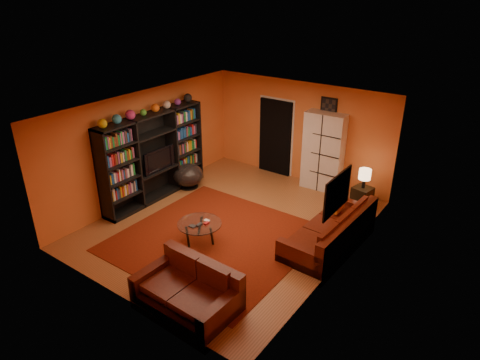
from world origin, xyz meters
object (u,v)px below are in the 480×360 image
Objects in this scene: sofa at (333,232)px; table_lamp at (365,175)px; coffee_table at (200,225)px; storage_cabinet at (324,152)px; tv at (156,159)px; bowl_chair at (188,175)px; loveseat at (190,288)px; entertainment_unit at (154,157)px; side_table at (362,197)px.

sofa is 5.35× the size of table_lamp.
sofa is at bearing 34.74° from coffee_table.
storage_cabinet is at bearing 162.46° from table_lamp.
sofa is 2.77× the size of coffee_table.
bowl_chair is (0.23, 0.81, -0.66)m from tv.
sofa reaches higher than coffee_table.
entertainment_unit is at bearing 55.22° from loveseat.
tv is 2.05× the size of table_lamp.
sofa is at bearing -61.38° from storage_cabinet.
loveseat is at bearing -109.15° from sofa.
loveseat is at bearing -47.65° from bowl_chair.
storage_cabinet is (0.85, 3.76, 0.59)m from coffee_table.
storage_cabinet is 1.30m from table_lamp.
entertainment_unit is at bearing 123.42° from tv.
storage_cabinet is 2.56× the size of bowl_chair.
bowl_chair is at bearing 178.42° from sofa.
sofa is 2.68m from coffee_table.
sofa is at bearing -83.03° from tv.
tv reaches higher than coffee_table.
entertainment_unit is 1.22× the size of sofa.
sofa is 1.45× the size of loveseat.
tv is 4.93m from side_table.
table_lamp reaches higher than bowl_chair.
storage_cabinet reaches higher than sofa.
bowl_chair is (-4.14, 0.28, 0.05)m from sofa.
tv is at bearing 54.42° from loveseat.
loveseat is 0.86× the size of storage_cabinet.
side_table is at bearing -60.77° from tv.
coffee_table is at bearing 37.25° from loveseat.
coffee_table is at bearing -114.64° from tv.
table_lamp is at bearing 21.28° from bowl_chair.
storage_cabinet reaches higher than bowl_chair.
tv is 4.09m from loveseat.
storage_cabinet is (-1.35, 2.23, 0.71)m from sofa.
tv reaches higher than table_lamp.
side_table is at bearing 95.91° from sofa.
table_lamp reaches higher than side_table.
entertainment_unit is 1.76× the size of loveseat.
loveseat is 5.26m from storage_cabinet.
loveseat is at bearing -54.56° from coffee_table.
table_lamp is (1.23, -0.39, -0.17)m from storage_cabinet.
coffee_table is at bearing -121.72° from side_table.
tv is at bearing -150.77° from side_table.
bowl_chair is (0.28, 0.85, -0.72)m from entertainment_unit.
table_lamp reaches higher than coffee_table.
table_lamp reaches higher than loveseat.
tv is 2.45m from coffee_table.
side_table is (4.30, 2.41, -0.80)m from entertainment_unit.
loveseat is at bearing -102.30° from table_lamp.
bowl_chair is (-2.97, 3.26, 0.05)m from loveseat.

